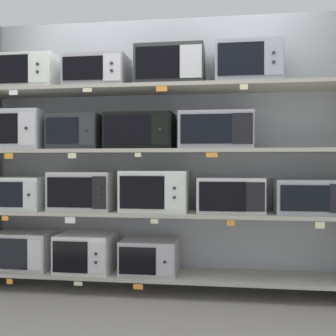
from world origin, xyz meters
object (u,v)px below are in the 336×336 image
Objects in this scene: microwave_15 at (248,65)px; microwave_2 at (149,256)px; microwave_1 at (86,252)px; microwave_12 at (26,74)px; microwave_6 at (231,195)px; microwave_7 at (310,197)px; microwave_4 at (84,191)px; microwave_9 at (77,132)px; microwave_14 at (171,67)px; microwave_13 at (97,73)px; microwave_10 at (140,131)px; microwave_5 at (155,191)px; microwave_3 at (21,193)px; microwave_11 at (216,131)px; microwave_0 at (24,250)px; microwave_8 at (21,131)px.

microwave_2 is at bearing 180.00° from microwave_15.
microwave_12 is (-0.53, -0.00, 1.51)m from microwave_1.
microwave_7 is at bearing 0.03° from microwave_6.
microwave_9 reaches higher than microwave_4.
microwave_14 is at bearing 0.01° from microwave_2.
microwave_10 is at bearing -0.04° from microwave_13.
microwave_1 is at bearing -179.99° from microwave_5.
microwave_7 is 1.06× the size of microwave_13.
microwave_7 is at bearing 0.01° from microwave_2.
microwave_12 is (-1.12, -0.00, 0.99)m from microwave_5.
microwave_4 is 0.95× the size of microwave_5.
microwave_9 is at bearing 179.98° from microwave_6.
microwave_9 is at bearing 179.97° from microwave_10.
microwave_6 is 0.97× the size of microwave_10.
microwave_3 is 0.83× the size of microwave_10.
microwave_14 is at bearing -0.01° from microwave_5.
microwave_3 is 0.83× the size of microwave_14.
microwave_14 is (-0.37, -0.00, 0.52)m from microwave_11.
microwave_4 is 0.94× the size of microwave_14.
microwave_10 reaches higher than microwave_0.
microwave_5 is at bearing 180.00° from microwave_15.
microwave_8 is at bearing 179.99° from microwave_6.
microwave_7 is (1.83, 0.00, -0.03)m from microwave_4.
microwave_15 reaches higher than microwave_6.
microwave_6 is 1.38m from microwave_9.
microwave_4 is 1.01× the size of microwave_15.
microwave_1 is at bearing -0.02° from microwave_3.
microwave_7 is 0.93× the size of microwave_11.
microwave_14 is at bearing -179.99° from microwave_7.
microwave_14 reaches higher than microwave_4.
microwave_14 reaches higher than microwave_7.
microwave_0 is 0.99× the size of microwave_13.
microwave_13 reaches higher than microwave_2.
microwave_4 is 1.21× the size of microwave_9.
microwave_7 is 1.15× the size of microwave_8.
microwave_10 is at bearing -0.01° from microwave_8.
microwave_2 is 0.85× the size of microwave_5.
microwave_14 reaches higher than microwave_2.
microwave_4 is at bearing 180.00° from microwave_11.
microwave_4 is 1.02× the size of microwave_13.
microwave_7 is at bearing -0.00° from microwave_13.
microwave_12 is 1.12× the size of microwave_13.
microwave_2 is 1.01× the size of microwave_3.
microwave_4 reaches higher than microwave_1.
microwave_13 reaches higher than microwave_10.
microwave_0 is 1.03m from microwave_8.
microwave_6 is 0.91× the size of microwave_11.
microwave_11 is (0.50, 0.00, 0.49)m from microwave_5.
microwave_4 is at bearing 179.99° from microwave_10.
microwave_3 is 1.22m from microwave_13.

